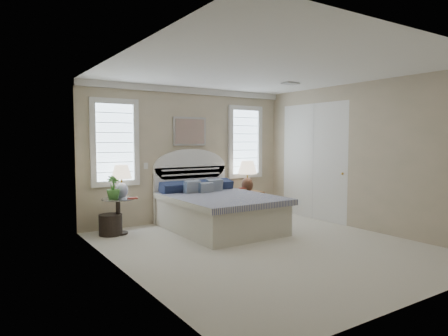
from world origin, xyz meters
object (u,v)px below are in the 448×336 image
(floor_pot, at_px, (111,225))
(bed, at_px, (216,208))
(lamp_right, at_px, (247,173))
(nightstand_right, at_px, (250,198))
(side_table_left, at_px, (118,212))
(lamp_left, at_px, (122,177))

(floor_pot, bearing_deg, bed, -18.56)
(floor_pot, height_order, lamp_right, lamp_right)
(nightstand_right, bearing_deg, lamp_right, 175.40)
(side_table_left, bearing_deg, floor_pot, 176.88)
(side_table_left, distance_m, floor_pot, 0.25)
(bed, relative_size, nightstand_right, 4.29)
(nightstand_right, distance_m, lamp_left, 2.92)
(lamp_left, bearing_deg, nightstand_right, 0.61)
(floor_pot, bearing_deg, nightstand_right, 1.72)
(lamp_right, bearing_deg, side_table_left, -177.91)
(lamp_left, height_order, lamp_right, lamp_left)
(bed, relative_size, lamp_right, 3.37)
(lamp_left, distance_m, lamp_right, 2.79)
(bed, bearing_deg, side_table_left, 160.26)
(nightstand_right, relative_size, floor_pot, 1.33)
(lamp_right, bearing_deg, floor_pot, -178.14)
(bed, relative_size, lamp_left, 3.89)
(nightstand_right, xyz_separation_m, lamp_left, (-2.86, -0.03, 0.60))
(nightstand_right, height_order, lamp_left, lamp_left)
(side_table_left, relative_size, nightstand_right, 1.19)
(floor_pot, relative_size, lamp_left, 0.68)
(bed, distance_m, nightstand_right, 1.47)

